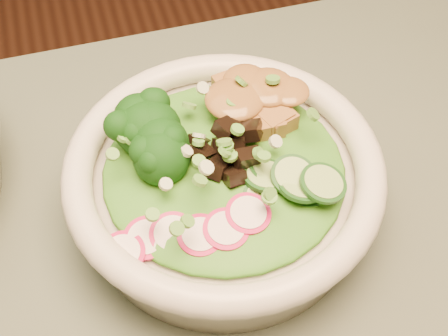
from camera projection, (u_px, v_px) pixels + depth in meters
name	position (u px, v px, depth m)	size (l,w,h in m)	color
salad_bowl	(224.00, 183.00, 0.47)	(0.24, 0.24, 0.06)	silver
lettuce_bed	(224.00, 167.00, 0.45)	(0.18, 0.18, 0.02)	#336B16
broccoli_florets	(152.00, 138.00, 0.45)	(0.07, 0.06, 0.04)	black
radish_slices	(199.00, 230.00, 0.42)	(0.10, 0.04, 0.02)	#B20D46
cucumber_slices	(301.00, 181.00, 0.43)	(0.06, 0.06, 0.03)	#A2C86F
mushroom_heap	(229.00, 146.00, 0.45)	(0.06, 0.06, 0.04)	black
tofu_cubes	(250.00, 106.00, 0.48)	(0.08, 0.05, 0.03)	olive
peanut_sauce	(250.00, 96.00, 0.47)	(0.06, 0.05, 0.01)	brown
scallion_garnish	(224.00, 149.00, 0.44)	(0.17, 0.17, 0.02)	#579B36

